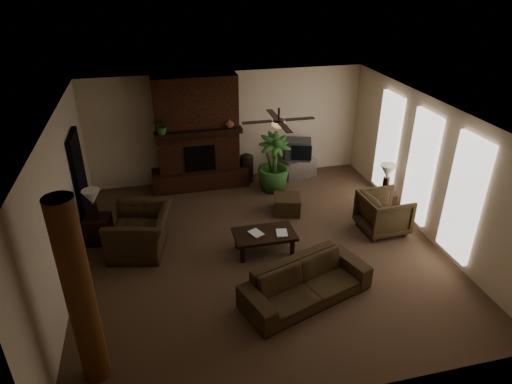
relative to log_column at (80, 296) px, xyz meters
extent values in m
plane|color=brown|center=(2.95, 2.40, -1.40)|extent=(7.00, 7.00, 0.00)
plane|color=silver|center=(2.95, 2.40, 1.40)|extent=(7.00, 7.00, 0.00)
plane|color=beige|center=(2.95, 5.90, 0.00)|extent=(7.00, 0.00, 7.00)
plane|color=beige|center=(2.95, -1.10, 0.00)|extent=(7.00, 0.00, 7.00)
plane|color=beige|center=(-0.55, 2.40, 0.00)|extent=(0.00, 7.00, 7.00)
plane|color=beige|center=(6.45, 2.40, 0.00)|extent=(0.00, 7.00, 7.00)
cube|color=#4E2514|center=(2.15, 5.65, 0.00)|extent=(2.00, 0.50, 2.80)
cube|color=#4E2514|center=(2.15, 5.55, -1.17)|extent=(2.40, 0.70, 0.45)
cube|color=black|center=(2.15, 5.39, -0.58)|extent=(0.75, 0.04, 0.65)
cube|color=black|center=(2.15, 5.37, 0.10)|extent=(2.10, 0.28, 0.12)
cube|color=white|center=(6.40, 4.00, -0.05)|extent=(0.08, 0.85, 2.35)
cube|color=white|center=(6.40, 2.60, -0.05)|extent=(0.08, 0.85, 2.35)
cube|color=white|center=(6.40, 1.20, -0.05)|extent=(0.08, 0.85, 2.35)
cylinder|color=brown|center=(0.00, 0.00, 0.00)|extent=(0.36, 0.36, 2.80)
cube|color=black|center=(-0.49, 4.20, -0.35)|extent=(0.10, 1.00, 2.10)
cylinder|color=black|center=(3.35, 2.70, 1.28)|extent=(0.04, 0.04, 0.24)
cylinder|color=black|center=(3.35, 2.70, 1.16)|extent=(0.20, 0.20, 0.06)
ellipsoid|color=#F2BF72|center=(3.35, 2.70, 1.10)|extent=(0.26, 0.26, 0.14)
cube|color=black|center=(3.75, 2.70, 1.17)|extent=(0.55, 0.12, 0.01)
cube|color=black|center=(2.95, 2.70, 1.17)|extent=(0.55, 0.12, 0.01)
cube|color=black|center=(3.35, 3.10, 1.17)|extent=(0.12, 0.55, 0.01)
cube|color=black|center=(3.35, 2.30, 1.17)|extent=(0.12, 0.55, 0.01)
imported|color=#402F1B|center=(3.35, 0.82, -0.96)|extent=(2.35, 1.36, 0.88)
imported|color=#402F1B|center=(0.66, 2.97, -0.83)|extent=(1.11, 1.46, 1.14)
imported|color=#402F1B|center=(5.65, 2.51, -0.93)|extent=(0.90, 0.95, 0.94)
cube|color=black|center=(3.01, 2.33, -1.00)|extent=(1.20, 0.70, 0.06)
cube|color=black|center=(2.51, 2.08, -1.21)|extent=(0.07, 0.07, 0.37)
cube|color=black|center=(3.51, 2.08, -1.21)|extent=(0.07, 0.07, 0.37)
cube|color=black|center=(2.51, 2.58, -1.21)|extent=(0.07, 0.07, 0.37)
cube|color=black|center=(3.51, 2.58, -1.21)|extent=(0.07, 0.07, 0.37)
cube|color=#402F1B|center=(3.90, 3.72, -1.20)|extent=(0.74, 0.74, 0.40)
cube|color=#B7B7BA|center=(4.78, 5.55, -1.15)|extent=(0.93, 0.65, 0.50)
cube|color=#3B3B3E|center=(4.74, 5.55, -0.64)|extent=(0.78, 0.68, 0.52)
cube|color=black|center=(4.74, 5.29, -0.64)|extent=(0.50, 0.20, 0.40)
cylinder|color=black|center=(3.36, 5.55, -1.05)|extent=(0.34, 0.34, 0.70)
sphere|color=black|center=(3.36, 5.55, -0.80)|extent=(0.34, 0.34, 0.34)
imported|color=#325C24|center=(3.90, 4.88, -0.99)|extent=(1.02, 1.56, 0.82)
cube|color=black|center=(-0.20, 3.49, -1.12)|extent=(0.57, 0.57, 0.55)
cylinder|color=black|center=(-0.20, 3.43, -0.67)|extent=(0.17, 0.17, 0.35)
cone|color=silver|center=(-0.20, 3.43, -0.35)|extent=(0.43, 0.43, 0.30)
cube|color=black|center=(5.99, 3.19, -1.12)|extent=(0.56, 0.56, 0.55)
cylinder|color=black|center=(6.01, 3.18, -0.67)|extent=(0.17, 0.17, 0.35)
cone|color=silver|center=(6.01, 3.18, -0.35)|extent=(0.45, 0.45, 0.30)
imported|color=#325C24|center=(1.31, 5.31, 0.32)|extent=(0.41, 0.45, 0.33)
imported|color=brown|center=(2.91, 5.38, 0.27)|extent=(0.24, 0.25, 0.22)
imported|color=#999999|center=(2.74, 2.29, -0.83)|extent=(0.21, 0.11, 0.29)
imported|color=#999999|center=(3.23, 2.25, -0.82)|extent=(0.21, 0.06, 0.29)
camera|label=1|loc=(1.15, -4.76, 3.74)|focal=31.23mm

